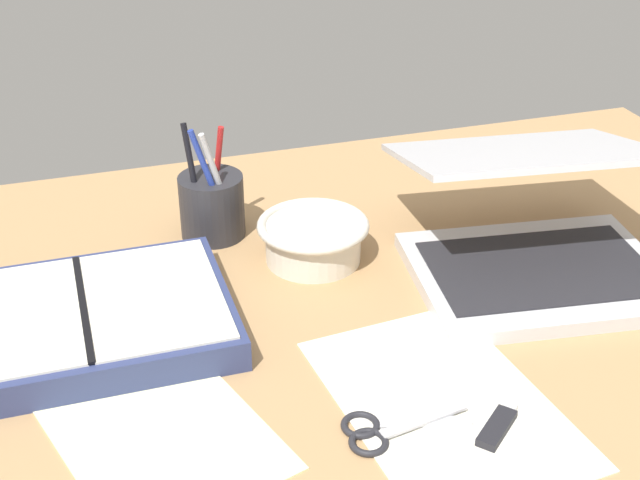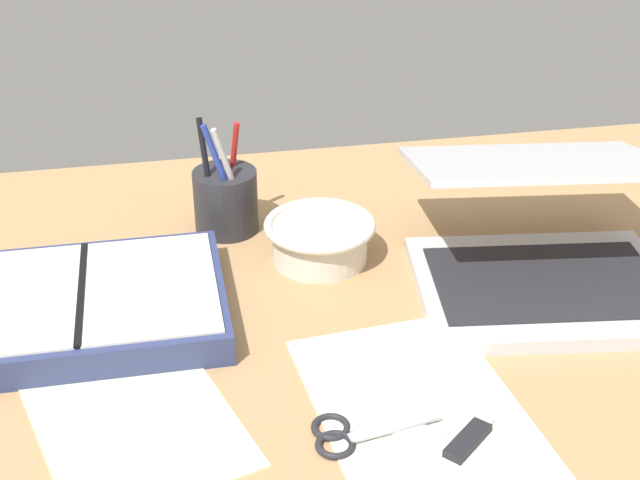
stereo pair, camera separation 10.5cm
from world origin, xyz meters
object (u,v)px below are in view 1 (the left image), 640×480
Objects in this scene: laptop at (533,231)px; scissors at (379,431)px; bowl at (313,238)px; pen_cup at (212,205)px; planner at (85,321)px.

laptop reaches higher than scissors.
scissors is at bearing -96.51° from bowl.
laptop is 2.23× the size of pen_cup.
bowl is at bearing -44.02° from pen_cup.
scissors is at bearing -80.95° from pen_cup.
laptop is 27.62cm from bowl.
pen_cup is at bearing 135.98° from bowl.
pen_cup is 26.54cm from planner.
planner is 35.94cm from scissors.
bowl is 34.05cm from scissors.
laptop is 1.13× the size of planner.
scissors is at bearing -44.77° from planner.
scissors is (-29.34, -23.31, -5.03)cm from laptop.
scissors is at bearing -134.13° from laptop.
bowl reaches higher than scissors.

